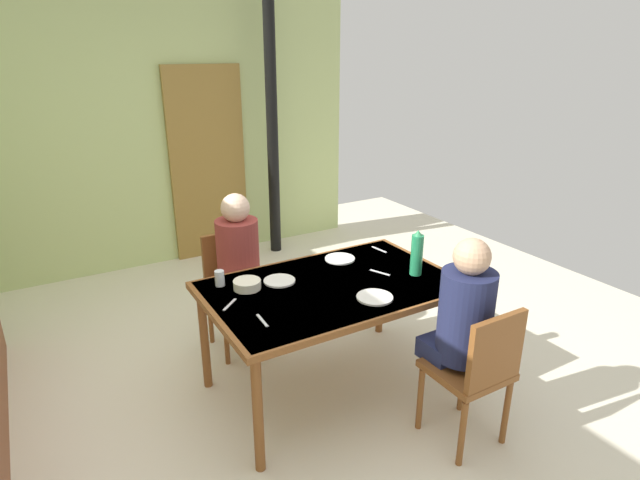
# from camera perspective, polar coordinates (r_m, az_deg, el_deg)

# --- Properties ---
(ground_plane) EXTENTS (7.11, 7.11, 0.00)m
(ground_plane) POSITION_cam_1_polar(r_m,az_deg,el_deg) (3.55, -5.48, -16.97)
(ground_plane) COLOR beige
(wall_back) EXTENTS (4.42, 0.10, 2.77)m
(wall_back) POSITION_cam_1_polar(r_m,az_deg,el_deg) (5.50, -18.45, 11.40)
(wall_back) COLOR #BCD084
(wall_back) RESTS_ON ground_plane
(door_wooden) EXTENTS (0.80, 0.05, 2.00)m
(door_wooden) POSITION_cam_1_polar(r_m,az_deg,el_deg) (5.63, -12.22, 8.16)
(door_wooden) COLOR olive
(door_wooden) RESTS_ON ground_plane
(stove_pipe_column) EXTENTS (0.12, 0.12, 2.77)m
(stove_pipe_column) POSITION_cam_1_polar(r_m,az_deg,el_deg) (5.54, -5.29, 12.40)
(stove_pipe_column) COLOR black
(stove_pipe_column) RESTS_ON ground_plane
(dining_table) EXTENTS (1.57, 1.00, 0.76)m
(dining_table) POSITION_cam_1_polar(r_m,az_deg,el_deg) (3.28, 1.33, -5.96)
(dining_table) COLOR brown
(dining_table) RESTS_ON ground_plane
(chair_near_diner) EXTENTS (0.40, 0.40, 0.87)m
(chair_near_diner) POSITION_cam_1_polar(r_m,az_deg,el_deg) (3.05, 16.88, -13.43)
(chair_near_diner) COLOR brown
(chair_near_diner) RESTS_ON ground_plane
(chair_far_diner) EXTENTS (0.40, 0.40, 0.87)m
(chair_far_diner) POSITION_cam_1_polar(r_m,az_deg,el_deg) (3.93, -9.45, -4.76)
(chair_far_diner) COLOR brown
(chair_far_diner) RESTS_ON ground_plane
(person_near_diner) EXTENTS (0.30, 0.37, 0.77)m
(person_near_diner) POSITION_cam_1_polar(r_m,az_deg,el_deg) (2.98, 15.54, -7.72)
(person_near_diner) COLOR navy
(person_near_diner) RESTS_ON ground_plane
(person_far_diner) EXTENTS (0.30, 0.37, 0.77)m
(person_far_diner) POSITION_cam_1_polar(r_m,az_deg,el_deg) (3.70, -8.93, -1.56)
(person_far_diner) COLOR maroon
(person_far_diner) RESTS_ON ground_plane
(water_bottle_green_near) EXTENTS (0.08, 0.08, 0.30)m
(water_bottle_green_near) POSITION_cam_1_polar(r_m,az_deg,el_deg) (3.40, 10.60, -1.49)
(water_bottle_green_near) COLOR #238753
(water_bottle_green_near) RESTS_ON dining_table
(serving_bowl_center) EXTENTS (0.17, 0.17, 0.05)m
(serving_bowl_center) POSITION_cam_1_polar(r_m,az_deg,el_deg) (3.22, -8.02, -4.87)
(serving_bowl_center) COLOR silver
(serving_bowl_center) RESTS_ON dining_table
(dinner_plate_near_left) EXTENTS (0.22, 0.22, 0.01)m
(dinner_plate_near_left) POSITION_cam_1_polar(r_m,az_deg,el_deg) (3.10, 6.03, -6.28)
(dinner_plate_near_left) COLOR white
(dinner_plate_near_left) RESTS_ON dining_table
(dinner_plate_near_right) EXTENTS (0.20, 0.20, 0.01)m
(dinner_plate_near_right) POSITION_cam_1_polar(r_m,az_deg,el_deg) (3.30, -4.49, -4.49)
(dinner_plate_near_right) COLOR white
(dinner_plate_near_right) RESTS_ON dining_table
(dinner_plate_far_center) EXTENTS (0.21, 0.21, 0.01)m
(dinner_plate_far_center) POSITION_cam_1_polar(r_m,az_deg,el_deg) (3.63, 2.20, -2.06)
(dinner_plate_far_center) COLOR white
(dinner_plate_far_center) RESTS_ON dining_table
(drinking_glass_by_near_diner) EXTENTS (0.06, 0.06, 0.10)m
(drinking_glass_by_near_diner) POSITION_cam_1_polar(r_m,az_deg,el_deg) (3.28, -10.98, -4.15)
(drinking_glass_by_near_diner) COLOR silver
(drinking_glass_by_near_diner) RESTS_ON dining_table
(cutlery_knife_near) EXTENTS (0.07, 0.14, 0.00)m
(cutlery_knife_near) POSITION_cam_1_polar(r_m,az_deg,el_deg) (3.44, 6.61, -3.57)
(cutlery_knife_near) COLOR silver
(cutlery_knife_near) RESTS_ON dining_table
(cutlery_fork_near) EXTENTS (0.03, 0.15, 0.00)m
(cutlery_fork_near) POSITION_cam_1_polar(r_m,az_deg,el_deg) (3.82, 6.53, -1.04)
(cutlery_fork_near) COLOR silver
(cutlery_fork_near) RESTS_ON dining_table
(cutlery_knife_far) EXTENTS (0.12, 0.11, 0.00)m
(cutlery_knife_far) POSITION_cam_1_polar(r_m,az_deg,el_deg) (3.05, -9.90, -7.00)
(cutlery_knife_far) COLOR silver
(cutlery_knife_far) RESTS_ON dining_table
(cutlery_fork_far) EXTENTS (0.02, 0.15, 0.00)m
(cutlery_fork_far) POSITION_cam_1_polar(r_m,az_deg,el_deg) (2.86, -6.37, -8.79)
(cutlery_fork_far) COLOR silver
(cutlery_fork_far) RESTS_ON dining_table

